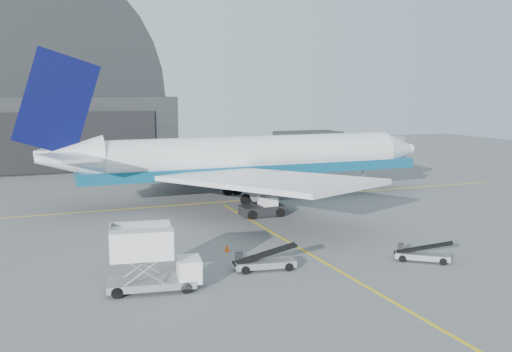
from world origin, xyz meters
name	(u,v)px	position (x,y,z in m)	size (l,w,h in m)	color
ground	(292,244)	(0.00, 0.00, 0.00)	(200.00, 200.00, 0.00)	#565659
taxi_lines	(241,214)	(0.00, 12.67, 0.01)	(80.00, 42.12, 0.02)	gold
hangar	(17,111)	(-22.00, 64.95, 9.54)	(50.00, 28.30, 28.00)	black
distant_bldg_a	(308,149)	(38.00, 72.00, 0.00)	(14.00, 8.00, 4.00)	black
distant_bldg_b	(382,148)	(55.00, 68.00, 0.00)	(8.00, 6.00, 2.80)	gray
airliner	(241,159)	(2.99, 20.67, 4.91)	(50.05, 48.54, 17.57)	white
catering_truck	(150,259)	(-13.47, -7.05, 2.10)	(6.31, 3.14, 4.15)	gray
pushback_tug	(263,209)	(1.95, 11.18, 0.77)	(4.42, 2.60, 2.04)	black
belt_loader_a	(264,262)	(-4.92, -5.67, 0.56)	(4.81, 2.21, 1.80)	gray
belt_loader_b	(422,255)	(7.10, -8.20, 0.51)	(4.07, 3.55, 1.65)	gray
traffic_cone	(227,248)	(-5.87, -0.10, 0.28)	(0.41, 0.41, 0.59)	#E64407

